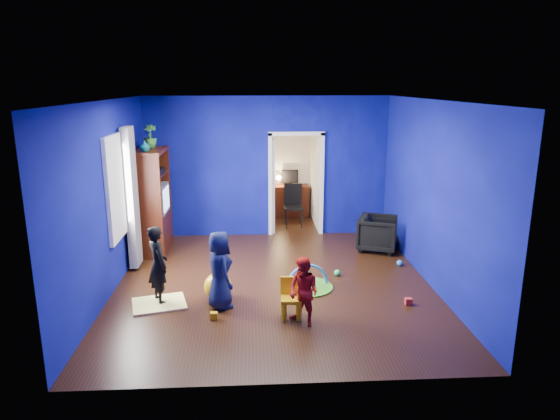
{
  "coord_description": "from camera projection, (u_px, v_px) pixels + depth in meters",
  "views": [
    {
      "loc": [
        -0.34,
        -7.48,
        3.15
      ],
      "look_at": [
        0.13,
        0.4,
        1.13
      ],
      "focal_mm": 32.0,
      "sensor_mm": 36.0,
      "label": 1
    }
  ],
  "objects": [
    {
      "name": "doorway",
      "position": [
        296.0,
        186.0,
        10.47
      ],
      "size": [
        1.16,
        0.1,
        2.1
      ],
      "primitive_type": "cube",
      "color": "white",
      "rests_on": "floor"
    },
    {
      "name": "toy_2",
      "position": [
        214.0,
        316.0,
        6.83
      ],
      "size": [
        0.1,
        0.08,
        0.1
      ],
      "primitive_type": "cube",
      "color": "#E9A30C",
      "rests_on": "floor"
    },
    {
      "name": "child_navy",
      "position": [
        220.0,
        270.0,
        7.09
      ],
      "size": [
        0.55,
        0.65,
        1.13
      ],
      "primitive_type": "imported",
      "rotation": [
        0.0,
        0.0,
        1.97
      ],
      "color": "#0F1039",
      "rests_on": "floor"
    },
    {
      "name": "desk_monitor",
      "position": [
        290.0,
        176.0,
        12.07
      ],
      "size": [
        0.4,
        0.05,
        0.32
      ],
      "primitive_type": "cube",
      "color": "black",
      "rests_on": "study_desk"
    },
    {
      "name": "toddler_red",
      "position": [
        304.0,
        292.0,
        6.6
      ],
      "size": [
        0.57,
        0.57,
        0.93
      ],
      "primitive_type": "imported",
      "rotation": [
        0.0,
        0.0,
        -0.79
      ],
      "color": "red",
      "rests_on": "floor"
    },
    {
      "name": "ceiling",
      "position": [
        273.0,
        100.0,
        7.32
      ],
      "size": [
        5.0,
        5.5,
        0.01
      ],
      "primitive_type": "cube",
      "color": "white",
      "rests_on": "wall_back"
    },
    {
      "name": "curtain",
      "position": [
        132.0,
        198.0,
        8.46
      ],
      "size": [
        0.14,
        0.42,
        2.4
      ],
      "primitive_type": "cube",
      "color": "slate",
      "rests_on": "floor"
    },
    {
      "name": "armchair",
      "position": [
        378.0,
        233.0,
        9.59
      ],
      "size": [
        0.95,
        0.94,
        0.67
      ],
      "primitive_type": "imported",
      "rotation": [
        0.0,
        0.0,
        1.19
      ],
      "color": "black",
      "rests_on": "floor"
    },
    {
      "name": "kid_chair",
      "position": [
        291.0,
        300.0,
        6.84
      ],
      "size": [
        0.3,
        0.3,
        0.5
      ],
      "primitive_type": "cube",
      "rotation": [
        0.0,
        0.0,
        -0.06
      ],
      "color": "yellow",
      "rests_on": "floor"
    },
    {
      "name": "toy_3",
      "position": [
        337.0,
        273.0,
        8.37
      ],
      "size": [
        0.11,
        0.11,
        0.11
      ],
      "primitive_type": "sphere",
      "color": "green",
      "rests_on": "floor"
    },
    {
      "name": "alcove",
      "position": [
        293.0,
        169.0,
        11.26
      ],
      "size": [
        1.0,
        1.75,
        2.5
      ],
      "primitive_type": null,
      "color": "silver",
      "rests_on": "floor"
    },
    {
      "name": "hopper_ball",
      "position": [
        218.0,
        286.0,
        7.42
      ],
      "size": [
        0.41,
        0.41,
        0.41
      ],
      "primitive_type": "sphere",
      "color": "yellow",
      "rests_on": "floor"
    },
    {
      "name": "potted_plant",
      "position": [
        150.0,
        136.0,
        9.34
      ],
      "size": [
        0.28,
        0.28,
        0.44
      ],
      "primitive_type": "imported",
      "rotation": [
        0.0,
        0.0,
        0.15
      ],
      "color": "#33812F",
      "rests_on": "tv_armoire"
    },
    {
      "name": "yellow_blanket",
      "position": [
        159.0,
        304.0,
        7.29
      ],
      "size": [
        0.88,
        0.77,
        0.03
      ],
      "primitive_type": "cube",
      "rotation": [
        0.0,
        0.0,
        0.26
      ],
      "color": "#F2E07A",
      "rests_on": "floor"
    },
    {
      "name": "book_shelf",
      "position": [
        290.0,
        132.0,
        11.79
      ],
      "size": [
        0.88,
        0.24,
        0.04
      ],
      "primitive_type": "cube",
      "color": "white",
      "rests_on": "study_desk"
    },
    {
      "name": "toy_0",
      "position": [
        408.0,
        302.0,
        7.28
      ],
      "size": [
        0.1,
        0.08,
        0.1
      ],
      "primitive_type": "cube",
      "color": "red",
      "rests_on": "floor"
    },
    {
      "name": "folding_chair",
      "position": [
        294.0,
        207.0,
        11.15
      ],
      "size": [
        0.4,
        0.4,
        0.92
      ],
      "primitive_type": "cube",
      "color": "black",
      "rests_on": "floor"
    },
    {
      "name": "crt_tv",
      "position": [
        154.0,
        199.0,
        9.41
      ],
      "size": [
        0.46,
        0.7,
        0.54
      ],
      "primitive_type": "cube",
      "color": "silver",
      "rests_on": "tv_armoire"
    },
    {
      "name": "wall_left",
      "position": [
        108.0,
        199.0,
        7.53
      ],
      "size": [
        0.02,
        5.5,
        2.9
      ],
      "primitive_type": "cube",
      "color": "#090B65",
      "rests_on": "floor"
    },
    {
      "name": "floor",
      "position": [
        274.0,
        284.0,
        8.03
      ],
      "size": [
        5.0,
        5.5,
        0.01
      ],
      "primitive_type": "cube",
      "color": "black",
      "rests_on": "ground"
    },
    {
      "name": "toy_arch",
      "position": [
        307.0,
        286.0,
        7.9
      ],
      "size": [
        0.72,
        0.29,
        0.74
      ],
      "primitive_type": "torus",
      "rotation": [
        1.57,
        0.0,
        0.33
      ],
      "color": "#3F8CD8",
      "rests_on": "floor"
    },
    {
      "name": "child_black",
      "position": [
        158.0,
        265.0,
        7.24
      ],
      "size": [
        0.46,
        0.51,
        1.17
      ],
      "primitive_type": "imported",
      "rotation": [
        0.0,
        0.0,
        2.11
      ],
      "color": "black",
      "rests_on": "floor"
    },
    {
      "name": "wall_right",
      "position": [
        432.0,
        194.0,
        7.82
      ],
      "size": [
        0.02,
        5.5,
        2.9
      ],
      "primitive_type": "cube",
      "color": "#090B65",
      "rests_on": "floor"
    },
    {
      "name": "window_left",
      "position": [
        115.0,
        187.0,
        7.85
      ],
      "size": [
        0.03,
        0.95,
        1.55
      ],
      "primitive_type": "cube",
      "color": "white",
      "rests_on": "wall_left"
    },
    {
      "name": "vase",
      "position": [
        145.0,
        146.0,
        8.86
      ],
      "size": [
        0.23,
        0.23,
        0.2
      ],
      "primitive_type": "imported",
      "rotation": [
        0.0,
        0.0,
        -0.24
      ],
      "color": "#0C5960",
      "rests_on": "tv_armoire"
    },
    {
      "name": "wall_front",
      "position": [
        286.0,
        257.0,
        5.01
      ],
      "size": [
        5.0,
        0.02,
        2.9
      ],
      "primitive_type": "cube",
      "color": "#090B65",
      "rests_on": "floor"
    },
    {
      "name": "wall_back",
      "position": [
        267.0,
        167.0,
        10.33
      ],
      "size": [
        5.0,
        0.02,
        2.9
      ],
      "primitive_type": "cube",
      "color": "#090B65",
      "rests_on": "floor"
    },
    {
      "name": "study_desk",
      "position": [
        290.0,
        201.0,
        12.09
      ],
      "size": [
        0.88,
        0.44,
        0.75
      ],
      "primitive_type": "cube",
      "color": "#3D140A",
      "rests_on": "floor"
    },
    {
      "name": "toy_1",
      "position": [
        400.0,
        263.0,
        8.83
      ],
      "size": [
        0.11,
        0.11,
        0.11
      ],
      "primitive_type": "sphere",
      "color": "blue",
      "rests_on": "floor"
    },
    {
      "name": "play_mat",
      "position": [
        307.0,
        287.0,
        7.9
      ],
      "size": [
        0.82,
        0.82,
        0.02
      ],
      "primitive_type": "cylinder",
      "color": "green",
      "rests_on": "floor"
    },
    {
      "name": "desk_lamp",
      "position": [
        278.0,
        178.0,
        12.0
      ],
      "size": [
        0.14,
        0.14,
        0.14
      ],
      "primitive_type": "sphere",
      "color": "#FFD88C",
      "rests_on": "study_desk"
    },
    {
      "name": "tv_armoire",
      "position": [
        152.0,
        201.0,
        9.42
      ],
      "size": [
        0.58,
        1.14,
        1.96
      ],
      "primitive_type": "cube",
      "color": "#381209",
      "rests_on": "floor"
    }
  ]
}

